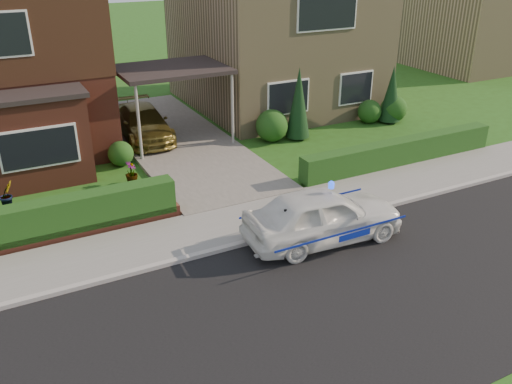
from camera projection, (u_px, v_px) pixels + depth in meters
ground at (354, 300)px, 11.36m from camera, size 120.00×120.00×0.00m
road at (354, 300)px, 11.36m from camera, size 60.00×6.00×0.02m
kerb at (282, 233)px, 13.78m from camera, size 60.00×0.16×0.12m
sidewalk at (263, 217)px, 14.63m from camera, size 60.00×2.00×0.10m
driveway at (176, 140)px, 20.17m from camera, size 3.80×12.00×0.12m
house_right at (274, 20)px, 23.46m from camera, size 7.50×8.06×7.25m
carport_link at (172, 71)px, 19.03m from camera, size 3.80×3.00×2.77m
dwarf_wall at (29, 243)px, 13.13m from camera, size 7.70×0.25×0.36m
hedge_left at (29, 246)px, 13.32m from camera, size 7.50×0.55×0.90m
hedge_right at (398, 165)px, 18.07m from camera, size 7.50×0.55×0.80m
shrub_left_mid at (72, 158)px, 16.89m from camera, size 1.32×1.32×1.32m
shrub_left_near at (121, 154)px, 17.90m from camera, size 0.84×0.84×0.84m
shrub_right_near at (272, 126)px, 19.99m from camera, size 1.20×1.20×1.20m
shrub_right_mid at (369, 112)px, 22.03m from camera, size 0.96×0.96×0.96m
shrub_right_far at (394, 109)px, 22.18m from camera, size 1.08×1.08×1.08m
conifer_a at (298, 105)px, 19.95m from camera, size 0.90×0.90×2.60m
conifer_b at (391, 96)px, 21.86m from camera, size 0.90×0.90×2.20m
neighbour_right at (470, 20)px, 31.44m from camera, size 6.50×7.00×5.20m
police_car at (323, 216)px, 13.32m from camera, size 3.69×4.12×1.53m
driveway_car at (143, 123)px, 19.98m from camera, size 1.84×4.06×1.15m
potted_plant_b at (7, 195)px, 15.06m from camera, size 0.56×0.54×0.79m
potted_plant_c at (131, 173)px, 16.59m from camera, size 0.51×0.51×0.69m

